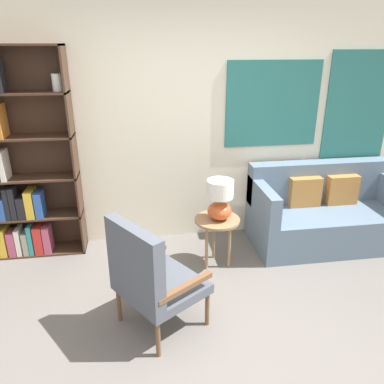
{
  "coord_description": "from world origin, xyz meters",
  "views": [
    {
      "loc": [
        -0.49,
        -2.0,
        2.15
      ],
      "look_at": [
        -0.02,
        1.11,
        0.9
      ],
      "focal_mm": 35.0,
      "sensor_mm": 36.0,
      "label": 1
    }
  ],
  "objects_px": {
    "bookshelf": "(18,169)",
    "armchair": "(148,274)",
    "table_lamp": "(220,199)",
    "side_table": "(217,225)",
    "couch": "(324,214)"
  },
  "relations": [
    {
      "from": "bookshelf",
      "to": "table_lamp",
      "type": "relative_size",
      "value": 5.25
    },
    {
      "from": "bookshelf",
      "to": "armchair",
      "type": "height_order",
      "value": "bookshelf"
    },
    {
      "from": "couch",
      "to": "side_table",
      "type": "distance_m",
      "value": 1.37
    },
    {
      "from": "bookshelf",
      "to": "side_table",
      "type": "height_order",
      "value": "bookshelf"
    },
    {
      "from": "couch",
      "to": "side_table",
      "type": "xyz_separation_m",
      "value": [
        -1.33,
        -0.32,
        0.12
      ]
    },
    {
      "from": "armchair",
      "to": "couch",
      "type": "height_order",
      "value": "armchair"
    },
    {
      "from": "bookshelf",
      "to": "table_lamp",
      "type": "height_order",
      "value": "bookshelf"
    },
    {
      "from": "armchair",
      "to": "side_table",
      "type": "bearing_deg",
      "value": 50.0
    },
    {
      "from": "side_table",
      "to": "table_lamp",
      "type": "xyz_separation_m",
      "value": [
        0.02,
        -0.01,
        0.28
      ]
    },
    {
      "from": "side_table",
      "to": "couch",
      "type": "bearing_deg",
      "value": 13.67
    },
    {
      "from": "bookshelf",
      "to": "couch",
      "type": "xyz_separation_m",
      "value": [
        3.28,
        -0.23,
        -0.62
      ]
    },
    {
      "from": "bookshelf",
      "to": "table_lamp",
      "type": "bearing_deg",
      "value": -15.96
    },
    {
      "from": "table_lamp",
      "to": "armchair",
      "type": "bearing_deg",
      "value": -130.99
    },
    {
      "from": "armchair",
      "to": "table_lamp",
      "type": "distance_m",
      "value": 1.15
    },
    {
      "from": "side_table",
      "to": "bookshelf",
      "type": "bearing_deg",
      "value": 164.13
    }
  ]
}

